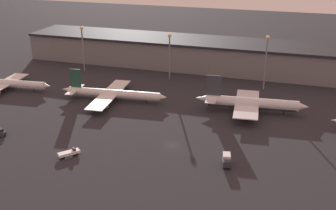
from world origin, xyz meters
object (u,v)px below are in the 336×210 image
Objects in this scene: airplane_0 at (7,83)px; service_vehicle_2 at (227,160)px; airplane_2 at (250,103)px; service_vehicle_1 at (0,132)px; airplane_1 at (112,94)px; service_vehicle_0 at (69,153)px.

service_vehicle_2 is at bearing -25.19° from airplane_0.
airplane_2 reaches higher than service_vehicle_2.
airplane_0 reaches higher than service_vehicle_1.
airplane_0 is 50.08m from service_vehicle_1.
airplane_1 is 57.44m from airplane_2.
airplane_1 is at bearing 48.60° from service_vehicle_0.
service_vehicle_1 is at bearing -123.99° from airplane_1.
airplane_2 is at bearing 165.83° from service_vehicle_2.
airplane_2 is at bearing -2.17° from airplane_0.
airplane_0 is 7.19× the size of service_vehicle_2.
service_vehicle_2 is (108.05, -37.71, -1.13)m from airplane_0.
airplane_0 is 0.97× the size of airplane_2.
service_vehicle_0 is at bearing -137.88° from airplane_2.
airplane_2 is (57.21, 5.02, 0.74)m from airplane_1.
airplane_0 reaches higher than airplane_1.
airplane_2 is 93.64m from service_vehicle_1.
service_vehicle_2 reaches higher than service_vehicle_1.
service_vehicle_0 is (-49.00, -54.54, -2.56)m from airplane_2.
service_vehicle_0 is at bearing -91.80° from service_vehicle_2.
service_vehicle_0 is (8.21, -49.52, -1.82)m from airplane_1.
airplane_0 is 6.38× the size of service_vehicle_0.
airplane_0 is 0.92× the size of airplane_1.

